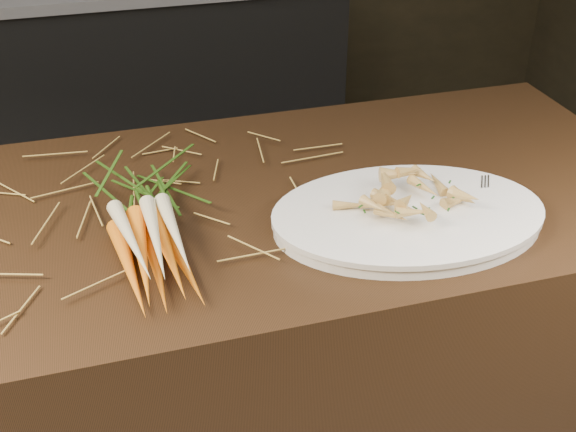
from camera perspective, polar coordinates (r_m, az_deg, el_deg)
name	(u,v)px	position (r m, az deg, el deg)	size (l,w,h in m)	color
main_counter	(49,424)	(1.56, -18.35, -15.33)	(2.40, 0.70, 0.90)	black
back_counter	(121,79)	(3.17, -13.08, 10.47)	(1.82, 0.62, 0.84)	black
straw_bedding	(0,232)	(1.28, -21.84, -1.16)	(1.40, 0.60, 0.02)	olive
root_veg_bunch	(143,209)	(1.21, -11.39, 0.55)	(0.15, 0.45, 0.08)	orange
serving_platter	(408,219)	(1.23, 9.45, -0.21)	(0.46, 0.31, 0.02)	white
roasted_veg_heap	(410,200)	(1.21, 9.61, 1.29)	(0.22, 0.16, 0.05)	#BB873C
serving_fork	(505,209)	(1.27, 16.79, 0.54)	(0.02, 0.17, 0.00)	silver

